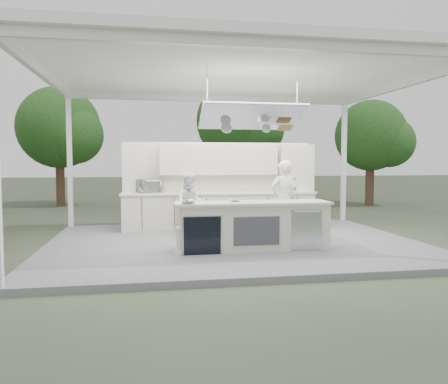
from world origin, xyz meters
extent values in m
plane|color=#3D4932|center=(0.00, 0.00, 0.00)|extent=(90.00, 90.00, 0.00)
cube|color=slate|center=(0.00, 0.00, 0.06)|extent=(8.00, 6.00, 0.12)
cube|color=white|center=(3.90, 2.90, 1.85)|extent=(0.12, 0.12, 3.70)
cube|color=white|center=(-3.90, 2.90, 1.85)|extent=(0.12, 0.12, 3.70)
cube|color=white|center=(0.00, 0.00, 3.78)|extent=(8.20, 6.20, 0.16)
cube|color=white|center=(0.00, -2.90, 3.62)|extent=(8.00, 0.12, 0.16)
cube|color=white|center=(0.00, 2.90, 3.62)|extent=(8.00, 0.12, 0.16)
cube|color=white|center=(-3.90, 0.00, 3.62)|extent=(0.12, 6.00, 0.16)
cube|color=white|center=(3.90, 0.00, 3.62)|extent=(0.12, 6.00, 0.16)
cube|color=white|center=(0.20, -0.90, 2.75)|extent=(2.00, 0.71, 0.43)
cube|color=white|center=(0.20, -0.90, 2.75)|extent=(2.06, 0.76, 0.46)
cylinder|color=white|center=(-0.70, -0.90, 3.23)|extent=(0.02, 0.02, 0.95)
cylinder|color=white|center=(1.10, -0.90, 3.23)|extent=(0.02, 0.02, 0.95)
cylinder|color=silver|center=(-0.30, -0.75, 2.53)|extent=(0.22, 0.14, 0.21)
cylinder|color=silver|center=(0.50, -0.80, 2.53)|extent=(0.18, 0.12, 0.18)
cube|color=olive|center=(0.90, -0.78, 2.55)|extent=(0.28, 0.18, 0.12)
cube|color=beige|center=(0.20, -0.90, 0.57)|extent=(3.00, 0.70, 0.90)
cube|color=silver|center=(0.20, -0.90, 1.04)|extent=(3.10, 0.78, 0.05)
cylinder|color=beige|center=(-1.30, -1.25, 0.58)|extent=(0.11, 0.11, 0.92)
cube|color=black|center=(-0.85, -1.25, 0.48)|extent=(0.70, 0.04, 0.72)
cube|color=silver|center=(-0.85, -1.26, 0.48)|extent=(0.74, 0.03, 0.72)
cube|color=#39393E|center=(0.20, -1.26, 0.54)|extent=(0.90, 0.02, 0.55)
cube|color=silver|center=(1.20, -1.26, 0.54)|extent=(0.62, 0.02, 0.78)
cube|color=beige|center=(0.00, 1.90, 0.57)|extent=(5.00, 0.65, 0.90)
cube|color=silver|center=(0.00, 1.90, 1.04)|extent=(5.08, 0.72, 0.05)
cube|color=beige|center=(0.00, 2.20, 1.25)|extent=(5.00, 0.10, 2.25)
cube|color=beige|center=(0.00, 2.07, 1.92)|extent=(3.10, 0.38, 0.80)
cube|color=beige|center=(2.10, 2.02, 1.67)|extent=(0.90, 0.45, 1.30)
cube|color=olive|center=(2.10, 2.02, 1.67)|extent=(0.84, 0.40, 0.03)
cylinder|color=silver|center=(2.00, 1.88, 1.13)|extent=(0.20, 0.20, 0.12)
cylinder|color=black|center=(2.00, 1.88, 1.29)|extent=(0.17, 0.17, 0.20)
cylinder|color=black|center=(2.35, 1.88, 1.12)|extent=(0.16, 0.16, 0.10)
cone|color=black|center=(2.35, 1.88, 1.29)|extent=(0.14, 0.14, 0.24)
cylinder|color=#523829|center=(-5.50, 10.00, 1.05)|extent=(0.36, 0.36, 2.10)
sphere|color=#366023|center=(-5.50, 10.00, 3.29)|extent=(3.40, 3.40, 3.40)
sphere|color=#366023|center=(-4.82, 9.49, 2.95)|extent=(2.38, 2.38, 2.38)
cylinder|color=#523829|center=(2.50, 12.00, 1.22)|extent=(0.36, 0.36, 2.45)
sphere|color=#366023|center=(2.50, 12.00, 3.85)|extent=(4.00, 4.00, 4.00)
sphere|color=#366023|center=(3.30, 11.40, 3.45)|extent=(2.80, 2.80, 2.80)
cylinder|color=#523829|center=(7.50, 8.00, 0.96)|extent=(0.36, 0.36, 1.92)
sphere|color=#366023|center=(7.50, 8.00, 2.97)|extent=(3.00, 3.00, 3.00)
sphere|color=#366023|center=(8.10, 7.55, 2.67)|extent=(2.10, 2.10, 2.10)
imported|color=white|center=(1.22, 0.30, 1.01)|extent=(0.73, 0.56, 1.77)
imported|color=silver|center=(-0.85, 1.03, 0.87)|extent=(0.77, 0.63, 1.49)
imported|color=silver|center=(-1.82, 2.08, 1.24)|extent=(0.69, 0.56, 0.33)
imported|color=#AEB1B5|center=(-1.10, -1.07, 1.11)|extent=(0.39, 0.39, 0.07)
imported|color=silver|center=(-0.12, -0.77, 1.10)|extent=(0.24, 0.24, 0.07)
camera|label=1|loc=(-1.83, -9.30, 1.87)|focal=35.00mm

